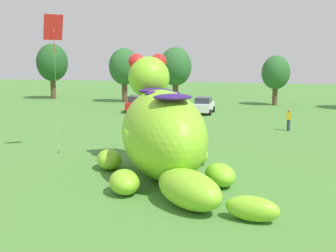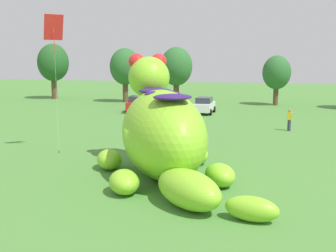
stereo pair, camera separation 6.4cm
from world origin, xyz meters
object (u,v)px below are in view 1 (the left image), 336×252
car_green (173,103)px  car_white (204,105)px  giant_inflatable_creature (163,133)px  tethered_flying_kite (53,29)px  car_red (137,104)px  spectator_near_inflatable (289,120)px  spectator_mid_field (183,114)px

car_green → car_white: (3.53, -1.07, 0.00)m
giant_inflatable_creature → tethered_flying_kite: 9.74m
car_red → spectator_near_inflatable: (15.61, -8.06, -0.01)m
car_green → spectator_mid_field: 8.51m
spectator_near_inflatable → tethered_flying_kite: 19.21m
giant_inflatable_creature → car_red: (-9.48, 23.17, -1.33)m
giant_inflatable_creature → car_white: bearing=95.5°
car_red → tethered_flying_kite: bearing=-84.5°
spectator_mid_field → car_red: bearing=135.6°
tethered_flying_kite → car_red: bearing=95.5°
giant_inflatable_creature → spectator_near_inflatable: (6.13, 15.10, -1.33)m
car_green → spectator_mid_field: size_ratio=2.40×
car_red → tethered_flying_kite: (1.92, -19.86, 6.50)m
car_green → spectator_mid_field: car_green is taller
car_red → giant_inflatable_creature: bearing=-67.7°
giant_inflatable_creature → car_red: size_ratio=2.32×
tethered_flying_kite → car_white: bearing=75.3°
giant_inflatable_creature → tethered_flying_kite: (-7.56, 3.30, 5.18)m
car_red → tethered_flying_kite: size_ratio=0.52×
spectator_near_inflatable → spectator_mid_field: 9.09m
spectator_near_inflatable → spectator_mid_field: same height
giant_inflatable_creature → spectator_near_inflatable: size_ratio=5.81×
car_white → spectator_mid_field: 6.94m
car_white → tethered_flying_kite: tethered_flying_kite is taller
car_green → tethered_flying_kite: tethered_flying_kite is taller
car_red → car_white: size_ratio=1.04×
car_green → tethered_flying_kite: 22.37m
car_white → spectator_near_inflatable: 11.92m
car_white → spectator_near_inflatable: bearing=-45.3°
car_green → spectator_near_inflatable: 15.26m
car_white → spectator_near_inflatable: (8.39, -8.47, -0.01)m
car_red → tethered_flying_kite: tethered_flying_kite is taller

